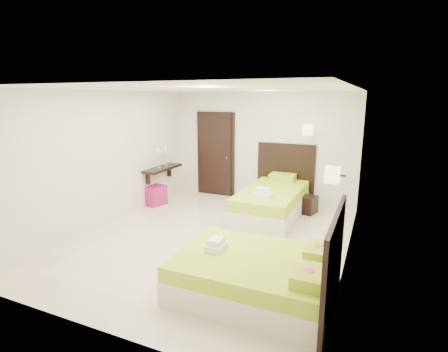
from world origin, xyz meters
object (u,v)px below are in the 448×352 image
at_px(bed_double, 261,274).
at_px(ottoman, 154,195).
at_px(nightstand, 306,204).
at_px(bed_single, 273,200).

relative_size(bed_double, ottoman, 4.32).
bearing_deg(nightstand, bed_double, -74.34).
relative_size(bed_single, nightstand, 5.28).
bearing_deg(ottoman, nightstand, 14.05).
relative_size(nightstand, ottoman, 0.95).
distance_m(bed_double, ottoman, 4.41).
bearing_deg(ottoman, bed_single, 8.06).
xyz_separation_m(bed_single, nightstand, (0.61, 0.45, -0.15)).
bearing_deg(bed_single, nightstand, 36.63).
height_order(nightstand, ottoman, ottoman).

